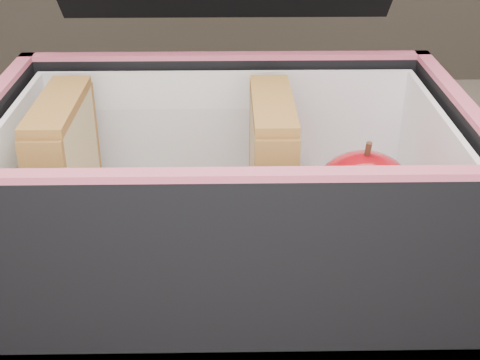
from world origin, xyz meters
name	(u,v)px	position (x,y,z in m)	size (l,w,h in m)	color
kitchen_table	(248,346)	(0.00, 0.00, 0.66)	(1.20, 0.80, 0.75)	#62574C
lunch_bag	(226,175)	(-0.02, 0.00, 0.82)	(0.33, 0.36, 0.28)	black
plastic_tub	(170,196)	(-0.06, 0.00, 0.80)	(0.19, 0.14, 0.08)	white
sandwich_left	(66,174)	(-0.13, 0.00, 0.82)	(0.03, 0.10, 0.11)	#CAB683
sandwich_right	(271,172)	(0.02, 0.00, 0.82)	(0.03, 0.10, 0.11)	#CAB683
carrot_sticks	(177,229)	(-0.05, -0.02, 0.78)	(0.04, 0.12, 0.03)	orange
paper_napkin	(362,238)	(0.08, -0.01, 0.77)	(0.08, 0.09, 0.01)	white
red_apple	(363,198)	(0.08, -0.02, 0.81)	(0.08, 0.08, 0.08)	maroon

